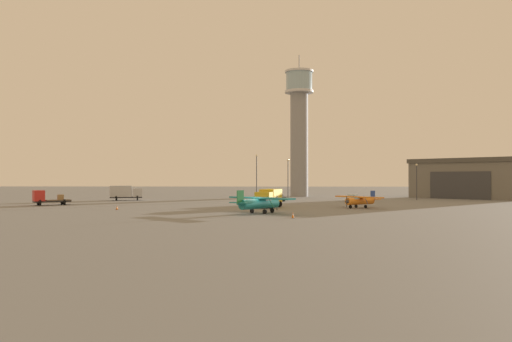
{
  "coord_description": "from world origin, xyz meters",
  "views": [
    {
      "loc": [
        2.63,
        -67.14,
        4.83
      ],
      "look_at": [
        -0.41,
        34.67,
        6.12
      ],
      "focal_mm": 35.55,
      "sensor_mm": 36.0,
      "label": 1
    }
  ],
  "objects_px": {
    "airplane_orange": "(360,200)",
    "truck_flatbed_red": "(46,198)",
    "truck_box_silver": "(125,192)",
    "control_tower": "(299,124)",
    "car_black": "(276,198)",
    "traffic_cone_near_right": "(117,207)",
    "truck_box_yellow": "(269,197)",
    "light_post_north": "(417,178)",
    "light_post_west": "(288,175)",
    "light_post_east": "(257,173)",
    "car_white": "(353,197)",
    "traffic_cone_near_left": "(293,215)",
    "airplane_teal": "(259,203)"
  },
  "relations": [
    {
      "from": "light_post_west",
      "to": "airplane_orange",
      "type": "bearing_deg",
      "value": -72.55
    },
    {
      "from": "car_black",
      "to": "light_post_east",
      "type": "height_order",
      "value": "light_post_east"
    },
    {
      "from": "car_white",
      "to": "traffic_cone_near_right",
      "type": "bearing_deg",
      "value": 146.54
    },
    {
      "from": "airplane_orange",
      "to": "light_post_east",
      "type": "height_order",
      "value": "light_post_east"
    },
    {
      "from": "car_black",
      "to": "traffic_cone_near_right",
      "type": "height_order",
      "value": "car_black"
    },
    {
      "from": "airplane_teal",
      "to": "truck_box_yellow",
      "type": "xyz_separation_m",
      "value": [
        1.3,
        13.37,
        0.18
      ]
    },
    {
      "from": "truck_flatbed_red",
      "to": "light_post_north",
      "type": "height_order",
      "value": "light_post_north"
    },
    {
      "from": "light_post_west",
      "to": "light_post_east",
      "type": "relative_size",
      "value": 0.91
    },
    {
      "from": "airplane_orange",
      "to": "traffic_cone_near_right",
      "type": "distance_m",
      "value": 37.47
    },
    {
      "from": "car_white",
      "to": "light_post_east",
      "type": "bearing_deg",
      "value": 100.07
    },
    {
      "from": "truck_box_silver",
      "to": "control_tower",
      "type": "bearing_deg",
      "value": 15.54
    },
    {
      "from": "car_black",
      "to": "light_post_west",
      "type": "height_order",
      "value": "light_post_west"
    },
    {
      "from": "truck_box_silver",
      "to": "car_white",
      "type": "distance_m",
      "value": 47.52
    },
    {
      "from": "truck_box_yellow",
      "to": "truck_box_silver",
      "type": "bearing_deg",
      "value": -111.76
    },
    {
      "from": "control_tower",
      "to": "light_post_east",
      "type": "bearing_deg",
      "value": -116.25
    },
    {
      "from": "truck_box_yellow",
      "to": "traffic_cone_near_left",
      "type": "bearing_deg",
      "value": 25.78
    },
    {
      "from": "truck_box_silver",
      "to": "traffic_cone_near_right",
      "type": "xyz_separation_m",
      "value": [
        7.77,
        -30.95,
        -1.37
      ]
    },
    {
      "from": "truck_box_silver",
      "to": "car_white",
      "type": "xyz_separation_m",
      "value": [
        47.47,
        -1.93,
        -0.97
      ]
    },
    {
      "from": "truck_flatbed_red",
      "to": "car_white",
      "type": "xyz_separation_m",
      "value": [
        55.82,
        17.14,
        -0.52
      ]
    },
    {
      "from": "light_post_north",
      "to": "traffic_cone_near_left",
      "type": "height_order",
      "value": "light_post_north"
    },
    {
      "from": "truck_flatbed_red",
      "to": "airplane_teal",
      "type": "bearing_deg",
      "value": 118.31
    },
    {
      "from": "car_black",
      "to": "traffic_cone_near_right",
      "type": "distance_m",
      "value": 36.47
    },
    {
      "from": "airplane_orange",
      "to": "truck_flatbed_red",
      "type": "bearing_deg",
      "value": -45.05
    },
    {
      "from": "airplane_teal",
      "to": "light_post_east",
      "type": "relative_size",
      "value": 0.93
    },
    {
      "from": "airplane_teal",
      "to": "traffic_cone_near_right",
      "type": "distance_m",
      "value": 22.69
    },
    {
      "from": "light_post_west",
      "to": "traffic_cone_near_left",
      "type": "xyz_separation_m",
      "value": [
        -1.18,
        -52.89,
        -4.92
      ]
    },
    {
      "from": "light_post_west",
      "to": "light_post_east",
      "type": "bearing_deg",
      "value": -141.22
    },
    {
      "from": "control_tower",
      "to": "truck_flatbed_red",
      "type": "height_order",
      "value": "control_tower"
    },
    {
      "from": "control_tower",
      "to": "traffic_cone_near_right",
      "type": "height_order",
      "value": "control_tower"
    },
    {
      "from": "control_tower",
      "to": "light_post_east",
      "type": "distance_m",
      "value": 26.33
    },
    {
      "from": "light_post_north",
      "to": "traffic_cone_near_left",
      "type": "distance_m",
      "value": 56.41
    },
    {
      "from": "airplane_orange",
      "to": "car_black",
      "type": "relative_size",
      "value": 1.79
    },
    {
      "from": "airplane_orange",
      "to": "truck_flatbed_red",
      "type": "height_order",
      "value": "airplane_orange"
    },
    {
      "from": "truck_box_yellow",
      "to": "traffic_cone_near_right",
      "type": "xyz_separation_m",
      "value": [
        -22.68,
        -5.86,
        -1.32
      ]
    },
    {
      "from": "truck_box_yellow",
      "to": "car_black",
      "type": "bearing_deg",
      "value": -165.91
    },
    {
      "from": "airplane_teal",
      "to": "truck_flatbed_red",
      "type": "relative_size",
      "value": 1.43
    },
    {
      "from": "car_white",
      "to": "traffic_cone_near_right",
      "type": "height_order",
      "value": "car_white"
    },
    {
      "from": "truck_flatbed_red",
      "to": "traffic_cone_near_right",
      "type": "height_order",
      "value": "truck_flatbed_red"
    },
    {
      "from": "light_post_west",
      "to": "traffic_cone_near_right",
      "type": "xyz_separation_m",
      "value": [
        -26.78,
        -38.11,
        -4.94
      ]
    },
    {
      "from": "traffic_cone_near_right",
      "to": "airplane_orange",
      "type": "bearing_deg",
      "value": 8.21
    },
    {
      "from": "truck_box_yellow",
      "to": "car_black",
      "type": "relative_size",
      "value": 1.67
    },
    {
      "from": "truck_flatbed_red",
      "to": "traffic_cone_near_left",
      "type": "bearing_deg",
      "value": 113.08
    },
    {
      "from": "light_post_east",
      "to": "airplane_orange",
      "type": "bearing_deg",
      "value": -57.83
    },
    {
      "from": "car_black",
      "to": "light_post_west",
      "type": "xyz_separation_m",
      "value": [
        2.73,
        10.69,
        4.53
      ]
    },
    {
      "from": "truck_flatbed_red",
      "to": "light_post_north",
      "type": "bearing_deg",
      "value": 162.99
    },
    {
      "from": "control_tower",
      "to": "car_black",
      "type": "distance_m",
      "value": 31.92
    },
    {
      "from": "airplane_teal",
      "to": "car_black",
      "type": "bearing_deg",
      "value": 37.31
    },
    {
      "from": "car_white",
      "to": "light_post_north",
      "type": "bearing_deg",
      "value": -51.23
    },
    {
      "from": "airplane_orange",
      "to": "car_black",
      "type": "distance_m",
      "value": 25.64
    },
    {
      "from": "light_post_north",
      "to": "traffic_cone_near_right",
      "type": "xyz_separation_m",
      "value": [
        -54.0,
        -33.77,
        -4.35
      ]
    }
  ]
}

